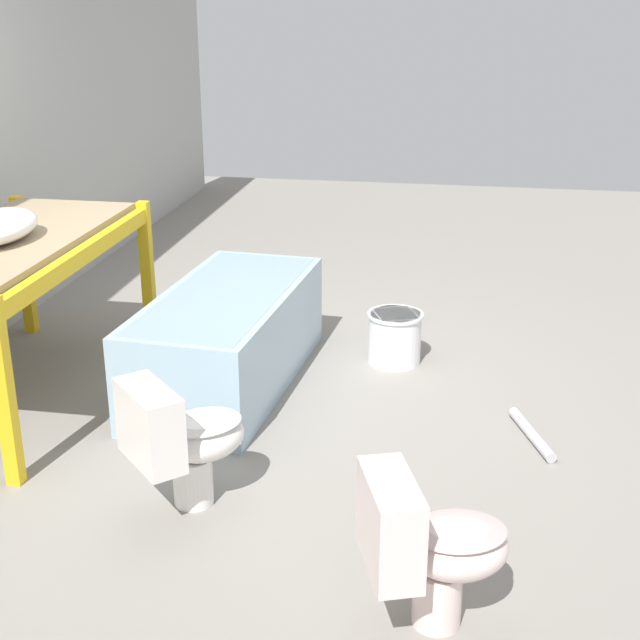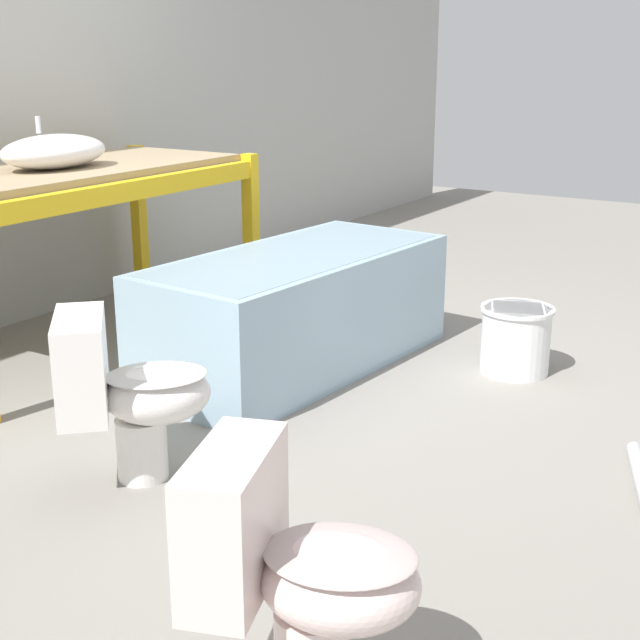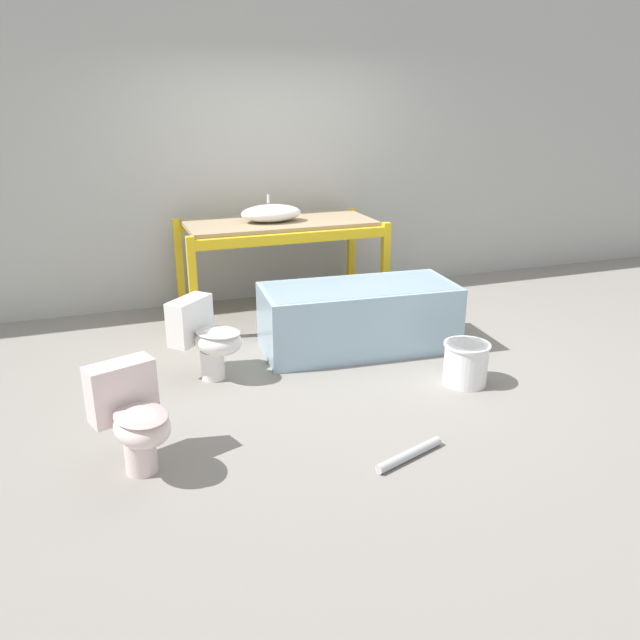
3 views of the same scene
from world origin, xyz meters
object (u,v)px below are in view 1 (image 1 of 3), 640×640
(bathtub_main, at_px, (228,332))
(toilet_far, at_px, (182,438))
(bucket_white, at_px, (395,337))
(toilet_near, at_px, (429,544))

(bathtub_main, relative_size, toilet_far, 2.73)
(bathtub_main, height_order, bucket_white, bathtub_main)
(toilet_near, xyz_separation_m, bucket_white, (2.39, 0.35, -0.17))
(toilet_near, distance_m, toilet_far, 1.26)
(toilet_far, bearing_deg, toilet_near, -162.84)
(toilet_far, bearing_deg, bucket_white, -67.25)
(bathtub_main, height_order, toilet_near, toilet_near)
(toilet_near, relative_size, toilet_far, 1.00)
(toilet_near, relative_size, bucket_white, 1.78)
(toilet_near, distance_m, bucket_white, 2.42)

